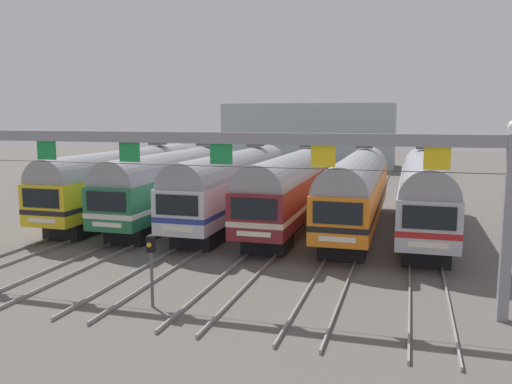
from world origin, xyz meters
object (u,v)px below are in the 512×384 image
Objects in this scene: commuter_train_green at (178,181)px; yard_signal_mast at (151,257)px; commuter_train_silver at (234,183)px; commuter_train_maroon at (293,186)px; commuter_train_orange at (357,188)px; commuter_train_yellow at (126,179)px; catenary_gantry at (174,160)px; commuter_train_stainless at (425,190)px.

yard_signal_mast is at bearing -69.14° from commuter_train_green.
commuter_train_silver is 1.00× the size of commuter_train_maroon.
commuter_train_silver is at bearing 180.00° from commuter_train_orange.
commuter_train_silver is (7.98, 0.00, 0.00)m from commuter_train_yellow.
commuter_train_green and commuter_train_silver have the same top height.
commuter_train_green is (3.99, 0.00, 0.00)m from commuter_train_yellow.
commuter_train_silver is 13.90m from catenary_gantry.
catenary_gantry reaches higher than yard_signal_mast.
commuter_train_green is 0.72× the size of catenary_gantry.
commuter_train_green is 1.00× the size of commuter_train_stainless.
commuter_train_maroon reaches higher than yard_signal_mast.
yard_signal_mast is (0.00, -2.20, -3.40)m from catenary_gantry.
commuter_train_maroon is 1.00× the size of commuter_train_stainless.
catenary_gantry is (-5.98, -13.50, 2.65)m from commuter_train_orange.
commuter_train_silver is at bearing 0.00° from commuter_train_yellow.
commuter_train_maroon is at bearing 180.00° from commuter_train_stainless.
commuter_train_yellow is 7.98m from commuter_train_silver.
commuter_train_green is 6.53× the size of yard_signal_mast.
commuter_train_orange is at bearing 69.14° from yard_signal_mast.
commuter_train_yellow is 1.00× the size of commuter_train_maroon.
commuter_train_green is 7.98m from commuter_train_maroon.
commuter_train_silver is 7.98m from commuter_train_orange.
catenary_gantry is at bearing -98.40° from commuter_train_maroon.
commuter_train_maroon is 0.72× the size of catenary_gantry.
commuter_train_maroon is (3.99, 0.00, 0.00)m from commuter_train_silver.
commuter_train_green is at bearing 113.90° from catenary_gantry.
commuter_train_silver is at bearing 180.00° from commuter_train_maroon.
commuter_train_stainless is 6.53× the size of yard_signal_mast.
commuter_train_orange reaches higher than yard_signal_mast.
commuter_train_orange is at bearing 180.00° from commuter_train_stainless.
commuter_train_maroon is at bearing 81.60° from catenary_gantry.
commuter_train_orange is (11.97, 0.00, 0.00)m from commuter_train_green.
yard_signal_mast is (1.99, -15.70, -0.75)m from commuter_train_silver.
commuter_train_orange is at bearing 0.00° from commuter_train_maroon.
commuter_train_maroon is 7.98m from commuter_train_stainless.
commuter_train_green is 1.00× the size of commuter_train_orange.
commuter_train_yellow is 15.96m from commuter_train_orange.
yard_signal_mast is (-5.98, -15.70, -0.75)m from commuter_train_orange.
commuter_train_silver is 6.53× the size of yard_signal_mast.
commuter_train_yellow and commuter_train_silver have the same top height.
commuter_train_orange is (3.99, 0.00, 0.00)m from commuter_train_maroon.
yard_signal_mast is (-9.97, -15.70, -0.75)m from commuter_train_stainless.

